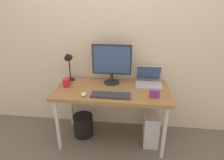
{
  "coord_description": "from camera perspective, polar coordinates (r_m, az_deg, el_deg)",
  "views": [
    {
      "loc": [
        0.25,
        -2.09,
        1.74
      ],
      "look_at": [
        0.0,
        0.0,
        0.85
      ],
      "focal_mm": 31.33,
      "sensor_mm": 36.0,
      "label": 1
    }
  ],
  "objects": [
    {
      "name": "coffee_mug",
      "position": [
        2.45,
        -13.14,
        -0.78
      ],
      "size": [
        0.12,
        0.09,
        0.1
      ],
      "color": "red",
      "rests_on": "desk"
    },
    {
      "name": "keyboard",
      "position": [
        2.17,
        -0.38,
        -4.47
      ],
      "size": [
        0.44,
        0.14,
        0.02
      ],
      "primitive_type": "cube",
      "color": "#333338",
      "rests_on": "desk"
    },
    {
      "name": "computer_tower",
      "position": [
        2.62,
        11.26,
        -13.28
      ],
      "size": [
        0.18,
        0.36,
        0.42
      ],
      "primitive_type": "cube",
      "color": "silver",
      "rests_on": "ground_plane"
    },
    {
      "name": "photo_frame",
      "position": [
        2.17,
        12.25,
        -3.99
      ],
      "size": [
        0.11,
        0.03,
        0.09
      ],
      "primitive_type": "cube",
      "rotation": [
        0.15,
        0.0,
        0.0
      ],
      "color": "purple",
      "rests_on": "desk"
    },
    {
      "name": "desk_lamp",
      "position": [
        2.53,
        -12.67,
        5.7
      ],
      "size": [
        0.11,
        0.16,
        0.41
      ],
      "color": "black",
      "rests_on": "desk"
    },
    {
      "name": "mouse",
      "position": [
        2.2,
        -8.23,
        -4.13
      ],
      "size": [
        0.06,
        0.09,
        0.03
      ],
      "primitive_type": "ellipsoid",
      "color": "silver",
      "rests_on": "desk"
    },
    {
      "name": "laptop",
      "position": [
        2.5,
        10.62,
        0.05
      ],
      "size": [
        0.32,
        0.29,
        0.22
      ],
      "color": "#B2B2B7",
      "rests_on": "desk"
    },
    {
      "name": "ground_plane",
      "position": [
        2.73,
        0.0,
        -16.62
      ],
      "size": [
        6.0,
        6.0,
        0.0
      ],
      "primitive_type": "plane",
      "color": "#665B51"
    },
    {
      "name": "monitor",
      "position": [
        2.41,
        -0.08,
        5.25
      ],
      "size": [
        0.49,
        0.2,
        0.5
      ],
      "color": "#232328",
      "rests_on": "desk"
    },
    {
      "name": "back_wall",
      "position": [
        2.52,
        1.04,
        12.9
      ],
      "size": [
        4.4,
        0.04,
        2.6
      ],
      "primitive_type": "cube",
      "color": "beige",
      "rests_on": "ground_plane"
    },
    {
      "name": "wastebasket",
      "position": [
        2.73,
        -8.38,
        -12.91
      ],
      "size": [
        0.26,
        0.26,
        0.3
      ],
      "primitive_type": "cylinder",
      "color": "black",
      "rests_on": "ground_plane"
    },
    {
      "name": "desk",
      "position": [
        2.37,
        0.0,
        -4.2
      ],
      "size": [
        1.36,
        0.64,
        0.73
      ],
      "color": "olive",
      "rests_on": "ground_plane"
    }
  ]
}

